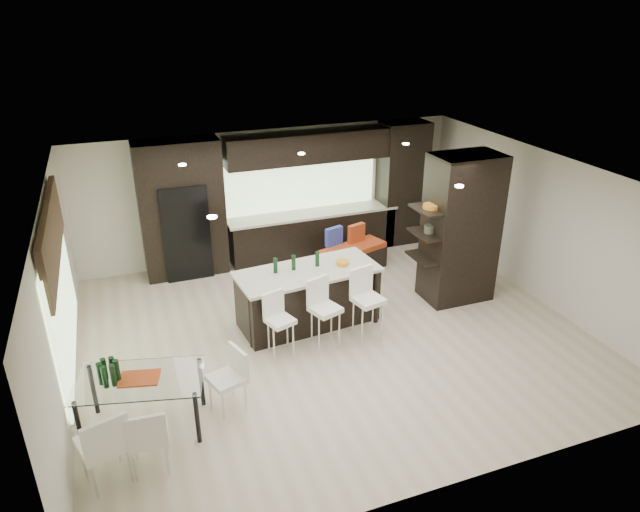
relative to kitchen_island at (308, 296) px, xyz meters
name	(u,v)px	position (x,y,z in m)	size (l,w,h in m)	color
ground	(333,332)	(0.27, -0.47, -0.49)	(8.00, 8.00, 0.00)	#C8B499
back_wall	(271,193)	(0.27, 3.03, 0.86)	(8.00, 0.02, 2.70)	beige
left_wall	(58,303)	(-3.73, -0.47, 0.86)	(0.02, 7.00, 2.70)	beige
right_wall	(540,226)	(4.27, -0.47, 0.86)	(0.02, 7.00, 2.70)	beige
ceiling	(334,176)	(0.27, -0.47, 2.21)	(8.00, 7.00, 0.02)	white
window_left	(62,296)	(-3.69, -0.27, 0.86)	(0.04, 3.20, 1.90)	#B2D199
window_back	(299,182)	(0.87, 2.99, 1.06)	(3.40, 0.04, 1.20)	#B2D199
stone_accent	(51,236)	(-3.66, -0.27, 1.76)	(0.08, 3.00, 0.80)	brown
ceiling_spots	(328,173)	(0.27, -0.22, 2.19)	(4.00, 3.00, 0.02)	white
back_cabinetry	(299,195)	(0.77, 2.70, 0.86)	(6.80, 0.68, 2.70)	black
refrigerator	(184,229)	(-1.63, 2.65, 0.46)	(0.90, 0.68, 1.90)	black
partition_column	(461,229)	(2.87, -0.07, 0.86)	(1.20, 0.80, 2.70)	black
kitchen_island	(308,296)	(0.00, 0.00, 0.00)	(2.37, 1.02, 0.99)	black
stool_left	(281,332)	(-0.73, -0.80, -0.07)	(0.38, 0.38, 0.85)	white
stool_mid	(325,321)	(0.00, -0.82, -0.02)	(0.42, 0.42, 0.94)	white
stool_right	(368,312)	(0.73, -0.83, 0.00)	(0.43, 0.43, 0.98)	white
bench	(352,259)	(1.51, 1.57, -0.22)	(1.42, 0.55, 0.55)	black
floor_vase	(430,260)	(2.52, 0.30, 0.14)	(0.47, 0.47, 1.27)	#414632
dining_table	(143,403)	(-2.85, -1.74, -0.12)	(1.57, 0.88, 0.76)	white
chair_near	(149,439)	(-2.85, -2.49, -0.07)	(0.46, 0.46, 0.85)	white
chair_far	(104,448)	(-3.34, -2.51, -0.03)	(0.51, 0.51, 0.94)	white
chair_end	(227,383)	(-1.77, -1.74, -0.09)	(0.44, 0.44, 0.81)	white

